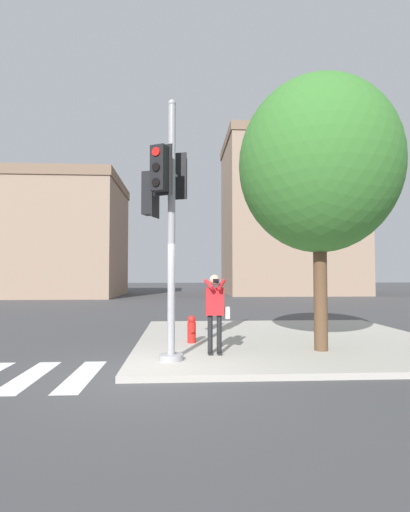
# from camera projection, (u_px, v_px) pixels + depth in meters

# --- Properties ---
(ground_plane) EXTENTS (160.00, 160.00, 0.00)m
(ground_plane) POSITION_uv_depth(u_px,v_px,m) (147.00, 376.00, 7.35)
(ground_plane) COLOR #424244
(sidewalk_corner) EXTENTS (8.00, 8.00, 0.12)m
(sidewalk_corner) POSITION_uv_depth(u_px,v_px,m) (285.00, 340.00, 11.04)
(sidewalk_corner) COLOR #ADA89E
(sidewalk_corner) RESTS_ON ground_plane
(traffic_signal_pole) EXTENTS (0.97, 1.26, 5.41)m
(traffic_signal_pole) POSITION_uv_depth(u_px,v_px,m) (166.00, 207.00, 8.29)
(traffic_signal_pole) COLOR #939399
(traffic_signal_pole) RESTS_ON sidewalk_corner
(person_photographer) EXTENTS (0.58, 0.54, 1.74)m
(person_photographer) POSITION_uv_depth(u_px,v_px,m) (215.00, 306.00, 8.79)
(person_photographer) COLOR black
(person_photographer) RESTS_ON sidewalk_corner
(street_tree) EXTENTS (3.74, 3.74, 6.37)m
(street_tree) POSITION_uv_depth(u_px,v_px,m) (319.00, 166.00, 9.35)
(street_tree) COLOR brown
(street_tree) RESTS_ON sidewalk_corner
(fire_hydrant) EXTENTS (0.22, 0.28, 0.69)m
(fire_hydrant) POSITION_uv_depth(u_px,v_px,m) (192.00, 329.00, 10.19)
(fire_hydrant) COLOR red
(fire_hydrant) RESTS_ON sidewalk_corner
(building_left) EXTENTS (14.59, 10.47, 10.07)m
(building_left) POSITION_uv_depth(u_px,v_px,m) (36.00, 237.00, 34.28)
(building_left) COLOR gray
(building_left) RESTS_ON ground_plane
(building_right) EXTENTS (12.32, 9.48, 14.82)m
(building_right) POSITION_uv_depth(u_px,v_px,m) (289.00, 216.00, 38.15)
(building_right) COLOR gray
(building_right) RESTS_ON ground_plane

